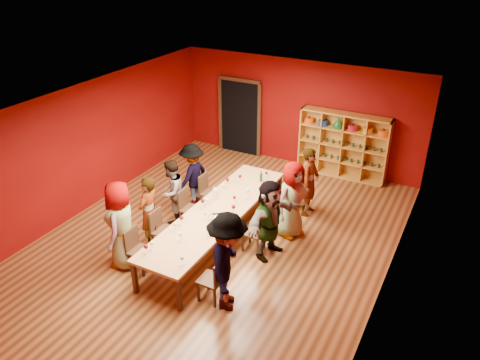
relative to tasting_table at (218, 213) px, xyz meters
name	(u,v)px	position (x,y,z in m)	size (l,w,h in m)	color
room_shell	(217,179)	(0.00, 0.00, 0.80)	(7.10, 9.10, 3.04)	#593217
tasting_table	(218,213)	(0.00, 0.00, 0.00)	(1.10, 4.50, 0.75)	#B8844D
doorway	(240,117)	(-1.80, 4.43, 0.42)	(1.40, 0.17, 2.30)	black
shelving_unit	(344,142)	(1.40, 4.32, 0.28)	(2.40, 0.40, 1.80)	#BC812A
chair_person_left_0	(137,247)	(-0.91, -1.57, -0.20)	(0.42, 0.42, 0.89)	#311D10
person_left_0	(121,225)	(-1.23, -1.57, 0.22)	(0.90, 0.49, 1.83)	#151C39
chair_person_left_1	(161,228)	(-0.91, -0.80, -0.20)	(0.42, 0.42, 0.89)	#311D10
person_left_1	(149,212)	(-1.18, -0.80, 0.11)	(0.59, 0.43, 1.61)	#525157
chair_person_left_2	(188,206)	(-0.91, 0.22, -0.20)	(0.42, 0.42, 0.89)	#311D10
person_left_2	(172,192)	(-1.33, 0.22, 0.06)	(0.73, 0.40, 1.51)	#4B4B50
chair_person_left_3	(207,190)	(-0.91, 1.07, -0.20)	(0.42, 0.42, 0.89)	#311D10
person_left_3	(192,175)	(-1.32, 1.07, 0.09)	(1.02, 0.42, 1.58)	pink
chair_person_right_0	(215,278)	(0.91, -1.65, -0.20)	(0.42, 0.42, 0.89)	#311D10
person_right_0	(228,262)	(1.18, -1.65, 0.24)	(1.22, 0.50, 1.88)	#15173B
chair_person_right_2	(257,230)	(0.91, 0.06, -0.20)	(0.42, 0.42, 0.89)	#311D10
person_right_2	(270,219)	(1.18, 0.06, 0.15)	(1.58, 0.45, 1.70)	silver
chair_person_right_3	(275,210)	(0.91, 0.96, -0.20)	(0.42, 0.42, 0.89)	#311D10
person_right_3	(292,200)	(1.29, 0.96, 0.17)	(0.85, 0.47, 1.74)	silver
chair_person_right_4	(293,190)	(0.91, 2.00, -0.20)	(0.42, 0.42, 0.89)	#311D10
person_right_4	(310,182)	(1.30, 2.00, 0.13)	(0.61, 0.44, 1.67)	beige
wine_glass_0	(207,230)	(0.31, -0.91, 0.20)	(0.08, 0.08, 0.20)	white
wine_glass_1	(203,201)	(-0.33, -0.05, 0.21)	(0.09, 0.09, 0.22)	white
wine_glass_2	(175,225)	(-0.33, -1.05, 0.19)	(0.08, 0.08, 0.20)	white
wine_glass_3	(207,200)	(-0.29, 0.04, 0.20)	(0.08, 0.08, 0.20)	white
wine_glass_4	(182,218)	(-0.35, -0.81, 0.21)	(0.09, 0.09, 0.21)	white
wine_glass_5	(248,191)	(0.30, 0.80, 0.21)	(0.09, 0.09, 0.22)	white
wine_glass_6	(146,247)	(-0.37, -1.91, 0.19)	(0.08, 0.08, 0.20)	white
wine_glass_7	(240,177)	(-0.19, 1.37, 0.19)	(0.08, 0.08, 0.19)	white
wine_glass_8	(152,244)	(-0.36, -1.76, 0.18)	(0.07, 0.07, 0.18)	white
wine_glass_9	(234,198)	(0.16, 0.44, 0.18)	(0.07, 0.07, 0.18)	white
wine_glass_10	(228,180)	(-0.35, 1.06, 0.20)	(0.08, 0.08, 0.20)	white
wine_glass_11	(182,258)	(0.38, -1.87, 0.18)	(0.07, 0.07, 0.18)	white
wine_glass_12	(233,207)	(0.36, 0.05, 0.20)	(0.09, 0.09, 0.21)	white
wine_glass_13	(209,230)	(0.34, -0.90, 0.20)	(0.08, 0.08, 0.21)	white
wine_glass_14	(205,213)	(-0.04, -0.42, 0.20)	(0.08, 0.08, 0.20)	white
wine_glass_15	(227,212)	(0.33, -0.16, 0.19)	(0.08, 0.08, 0.19)	white
wine_glass_16	(224,186)	(-0.31, 0.81, 0.18)	(0.07, 0.07, 0.18)	white
wine_glass_17	(266,173)	(0.28, 1.83, 0.18)	(0.07, 0.07, 0.18)	white
wine_glass_18	(180,235)	(-0.05, -1.29, 0.19)	(0.08, 0.08, 0.19)	white
spittoon_bowl	(216,218)	(0.18, -0.36, 0.12)	(0.31, 0.31, 0.17)	silver
carafe_a	(215,194)	(-0.29, 0.39, 0.18)	(0.12, 0.12, 0.28)	white
carafe_b	(212,222)	(0.24, -0.60, 0.17)	(0.13, 0.13, 0.27)	white
wine_bottle	(261,177)	(0.23, 1.63, 0.16)	(0.09, 0.09, 0.27)	#123317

